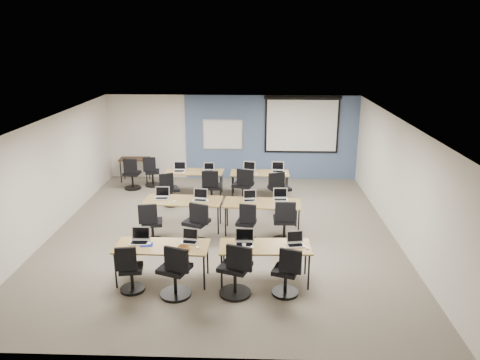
{
  "coord_description": "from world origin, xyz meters",
  "views": [
    {
      "loc": [
        0.78,
        -10.21,
        4.5
      ],
      "look_at": [
        0.4,
        0.4,
        1.19
      ],
      "focal_mm": 35.0,
      "sensor_mm": 36.0,
      "label": 1
    }
  ],
  "objects_px": {
    "training_table_front_left": "(162,248)",
    "utility_table": "(135,161)",
    "training_table_mid_right": "(262,204)",
    "training_table_back_right": "(260,174)",
    "task_chair_3": "(287,275)",
    "task_chair_5": "(197,227)",
    "laptop_7": "(280,197)",
    "laptop_10": "(249,169)",
    "task_chair_6": "(247,226)",
    "laptop_5": "(200,197)",
    "training_table_mid_left": "(183,202)",
    "task_chair_1": "(175,275)",
    "projector_screen": "(302,122)",
    "laptop_1": "(190,239)",
    "laptop_9": "(209,169)",
    "laptop_3": "(295,242)",
    "spare_chair_a": "(152,174)",
    "task_chair_4": "(151,227)",
    "laptop_6": "(250,198)",
    "task_chair_0": "(130,273)",
    "task_chair_10": "(243,189)",
    "task_chair_8": "(170,192)",
    "task_chair_2": "(236,274)",
    "laptop_4": "(162,196)",
    "laptop_11": "(278,169)",
    "spare_chair_b": "(132,176)",
    "laptop_8": "(180,169)",
    "training_table_front_right": "(265,248)",
    "laptop_0": "(140,239)",
    "whiteboard": "(223,135)",
    "task_chair_7": "(285,225)",
    "laptop_2": "(245,240)",
    "training_table_back_left": "(194,173)",
    "task_chair_9": "(211,190)",
    "task_chair_11": "(279,193)"
  },
  "relations": [
    {
      "from": "task_chair_2",
      "to": "task_chair_5",
      "type": "xyz_separation_m",
      "value": [
        -0.95,
        2.11,
        -0.01
      ]
    },
    {
      "from": "training_table_front_left",
      "to": "task_chair_8",
      "type": "bearing_deg",
      "value": 99.49
    },
    {
      "from": "laptop_9",
      "to": "laptop_10",
      "type": "height_order",
      "value": "laptop_10"
    },
    {
      "from": "training_table_mid_right",
      "to": "training_table_back_right",
      "type": "xyz_separation_m",
      "value": [
        -0.04,
        2.5,
        -0.0
      ]
    },
    {
      "from": "laptop_8",
      "to": "laptop_0",
      "type": "bearing_deg",
      "value": -90.75
    },
    {
      "from": "task_chair_3",
      "to": "task_chair_5",
      "type": "bearing_deg",
      "value": 150.79
    },
    {
      "from": "task_chair_3",
      "to": "task_chair_5",
      "type": "height_order",
      "value": "task_chair_5"
    },
    {
      "from": "task_chair_11",
      "to": "laptop_4",
      "type": "bearing_deg",
      "value": -178.6
    },
    {
      "from": "task_chair_5",
      "to": "laptop_6",
      "type": "distance_m",
      "value": 1.53
    },
    {
      "from": "laptop_8",
      "to": "spare_chair_a",
      "type": "distance_m",
      "value": 1.34
    },
    {
      "from": "laptop_6",
      "to": "utility_table",
      "type": "distance_m",
      "value": 5.27
    },
    {
      "from": "laptop_3",
      "to": "task_chair_2",
      "type": "bearing_deg",
      "value": -160.4
    },
    {
      "from": "task_chair_8",
      "to": "task_chair_10",
      "type": "xyz_separation_m",
      "value": [
        2.01,
        0.18,
        0.05
      ]
    },
    {
      "from": "whiteboard",
      "to": "laptop_5",
      "type": "height_order",
      "value": "whiteboard"
    },
    {
      "from": "training_table_back_left",
      "to": "task_chair_2",
      "type": "bearing_deg",
      "value": -72.01
    },
    {
      "from": "training_table_mid_left",
      "to": "spare_chair_a",
      "type": "relative_size",
      "value": 1.92
    },
    {
      "from": "task_chair_5",
      "to": "laptop_8",
      "type": "distance_m",
      "value": 3.52
    },
    {
      "from": "task_chair_4",
      "to": "task_chair_6",
      "type": "xyz_separation_m",
      "value": [
        2.12,
        0.18,
        -0.02
      ]
    },
    {
      "from": "task_chair_4",
      "to": "laptop_10",
      "type": "xyz_separation_m",
      "value": [
        2.12,
        3.4,
        0.39
      ]
    },
    {
      "from": "task_chair_0",
      "to": "task_chair_1",
      "type": "height_order",
      "value": "task_chair_1"
    },
    {
      "from": "laptop_0",
      "to": "task_chair_9",
      "type": "xyz_separation_m",
      "value": [
        0.97,
        4.03,
        -0.37
      ]
    },
    {
      "from": "laptop_0",
      "to": "spare_chair_b",
      "type": "bearing_deg",
      "value": 105.21
    },
    {
      "from": "training_table_front_right",
      "to": "laptop_7",
      "type": "bearing_deg",
      "value": 79.1
    },
    {
      "from": "training_table_mid_left",
      "to": "task_chair_1",
      "type": "xyz_separation_m",
      "value": [
        0.33,
        -3.11,
        -0.25
      ]
    },
    {
      "from": "task_chair_0",
      "to": "laptop_7",
      "type": "bearing_deg",
      "value": 38.73
    },
    {
      "from": "laptop_1",
      "to": "task_chair_10",
      "type": "height_order",
      "value": "task_chair_10"
    },
    {
      "from": "task_chair_7",
      "to": "spare_chair_a",
      "type": "height_order",
      "value": "task_chair_7"
    },
    {
      "from": "laptop_7",
      "to": "utility_table",
      "type": "xyz_separation_m",
      "value": [
        -4.45,
        3.65,
        -0.13
      ]
    },
    {
      "from": "task_chair_0",
      "to": "task_chair_10",
      "type": "distance_m",
      "value": 5.07
    },
    {
      "from": "laptop_1",
      "to": "laptop_5",
      "type": "height_order",
      "value": "laptop_5"
    },
    {
      "from": "laptop_5",
      "to": "task_chair_0",
      "type": "bearing_deg",
      "value": -98.26
    },
    {
      "from": "projector_screen",
      "to": "training_table_front_left",
      "type": "relative_size",
      "value": 1.37
    },
    {
      "from": "training_table_front_left",
      "to": "laptop_6",
      "type": "height_order",
      "value": "laptop_6"
    },
    {
      "from": "laptop_5",
      "to": "task_chair_10",
      "type": "xyz_separation_m",
      "value": [
        0.98,
        1.73,
        -0.36
      ]
    },
    {
      "from": "laptop_1",
      "to": "task_chair_6",
      "type": "bearing_deg",
      "value": 66.39
    },
    {
      "from": "training_table_front_left",
      "to": "laptop_9",
      "type": "xyz_separation_m",
      "value": [
        0.38,
        5.02,
        0.1
      ]
    },
    {
      "from": "laptop_2",
      "to": "task_chair_10",
      "type": "distance_m",
      "value": 4.15
    },
    {
      "from": "task_chair_6",
      "to": "laptop_5",
      "type": "bearing_deg",
      "value": 158.87
    },
    {
      "from": "task_chair_1",
      "to": "laptop_11",
      "type": "distance_m",
      "value": 6.01
    },
    {
      "from": "laptop_7",
      "to": "laptop_10",
      "type": "relative_size",
      "value": 0.95
    },
    {
      "from": "training_table_mid_right",
      "to": "task_chair_7",
      "type": "relative_size",
      "value": 1.75
    },
    {
      "from": "task_chair_4",
      "to": "laptop_7",
      "type": "height_order",
      "value": "same"
    },
    {
      "from": "laptop_3",
      "to": "spare_chair_a",
      "type": "height_order",
      "value": "laptop_3"
    },
    {
      "from": "projector_screen",
      "to": "laptop_1",
      "type": "xyz_separation_m",
      "value": [
        -2.67,
        -6.5,
        -1.1
      ]
    },
    {
      "from": "training_table_mid_left",
      "to": "spare_chair_b",
      "type": "relative_size",
      "value": 1.86
    },
    {
      "from": "laptop_4",
      "to": "laptop_11",
      "type": "xyz_separation_m",
      "value": [
        2.89,
        2.42,
        0.0
      ]
    },
    {
      "from": "task_chair_2",
      "to": "laptop_11",
      "type": "relative_size",
      "value": 2.99
    },
    {
      "from": "laptop_2",
      "to": "task_chair_8",
      "type": "relative_size",
      "value": 0.38
    },
    {
      "from": "laptop_2",
      "to": "task_chair_7",
      "type": "relative_size",
      "value": 0.35
    },
    {
      "from": "training_table_front_left",
      "to": "utility_table",
      "type": "relative_size",
      "value": 1.87
    }
  ]
}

